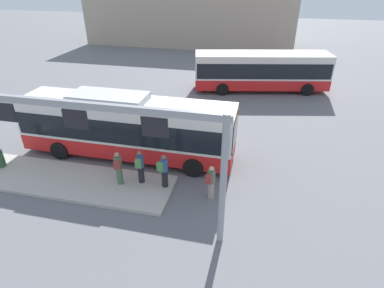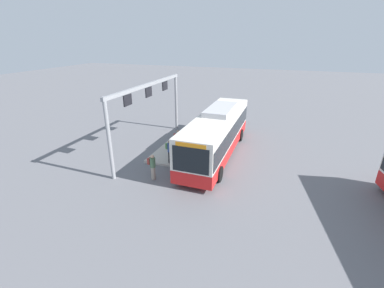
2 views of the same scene
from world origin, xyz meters
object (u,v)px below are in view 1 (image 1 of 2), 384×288
at_px(person_waiting_far, 118,168).
at_px(person_waiting_near, 164,170).
at_px(person_boarding, 211,182).
at_px(bus_main, 127,125).
at_px(bus_background_left, 261,70).
at_px(person_waiting_mid, 140,166).

bearing_deg(person_waiting_far, person_waiting_near, -99.84).
relative_size(person_boarding, person_waiting_near, 1.00).
xyz_separation_m(bus_main, person_boarding, (4.99, -2.78, -0.92)).
distance_m(bus_main, person_waiting_near, 3.89).
distance_m(bus_background_left, person_boarding, 15.23).
bearing_deg(person_boarding, bus_background_left, 10.61).
bearing_deg(person_waiting_near, bus_main, 74.92).
height_order(person_waiting_near, person_waiting_mid, same).
bearing_deg(bus_background_left, person_boarding, -107.90).
relative_size(bus_background_left, person_waiting_mid, 6.66).
height_order(bus_background_left, person_waiting_near, bus_background_left).
xyz_separation_m(bus_background_left, person_waiting_mid, (-4.97, -14.85, -0.73)).
bearing_deg(person_boarding, person_waiting_far, 107.55).
bearing_deg(person_waiting_near, person_waiting_far, 124.65).
xyz_separation_m(person_boarding, person_waiting_mid, (-3.35, 0.27, 0.16)).
distance_m(bus_main, bus_background_left, 14.00).
bearing_deg(person_waiting_mid, bus_background_left, -23.04).
height_order(bus_main, person_waiting_far, bus_main).
xyz_separation_m(bus_main, person_waiting_mid, (1.64, -2.51, -0.76)).
bearing_deg(person_waiting_near, bus_background_left, 13.29).
relative_size(person_waiting_mid, person_waiting_far, 1.00).
relative_size(bus_main, person_waiting_near, 6.82).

